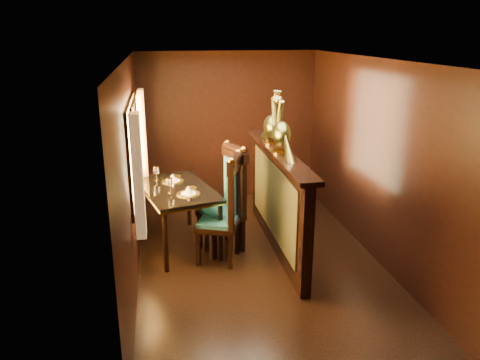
{
  "coord_description": "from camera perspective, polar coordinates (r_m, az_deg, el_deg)",
  "views": [
    {
      "loc": [
        -1.16,
        -5.3,
        2.81
      ],
      "look_at": [
        -0.18,
        0.28,
        0.99
      ],
      "focal_mm": 35.0,
      "sensor_mm": 36.0,
      "label": 1
    }
  ],
  "objects": [
    {
      "name": "chair_right",
      "position": [
        6.15,
        -1.3,
        -1.83
      ],
      "size": [
        0.67,
        0.69,
        1.44
      ],
      "rotation": [
        0.0,
        0.0,
        0.36
      ],
      "color": "black",
      "rests_on": "ground"
    },
    {
      "name": "partition",
      "position": [
        6.16,
        4.58,
        -2.2
      ],
      "size": [
        0.26,
        2.7,
        1.36
      ],
      "color": "black",
      "rests_on": "ground"
    },
    {
      "name": "peacock_right",
      "position": [
        6.27,
        3.95,
        7.76
      ],
      "size": [
        0.23,
        0.62,
        0.73
      ],
      "primitive_type": null,
      "color": "#184A2B",
      "rests_on": "partition"
    },
    {
      "name": "ground",
      "position": [
        6.11,
        2.17,
        -9.63
      ],
      "size": [
        5.0,
        5.0,
        0.0
      ],
      "primitive_type": "plane",
      "color": "black",
      "rests_on": "ground"
    },
    {
      "name": "chair_left",
      "position": [
        5.78,
        -1.47,
        -3.23
      ],
      "size": [
        0.66,
        0.68,
        1.42
      ],
      "rotation": [
        0.0,
        0.0,
        -0.37
      ],
      "color": "black",
      "rests_on": "ground"
    },
    {
      "name": "peacock_left",
      "position": [
        5.79,
        5.14,
        6.95
      ],
      "size": [
        0.23,
        0.62,
        0.74
      ],
      "primitive_type": null,
      "color": "#184A2B",
      "rests_on": "partition"
    },
    {
      "name": "room_shell",
      "position": [
        5.56,
        1.45,
        5.0
      ],
      "size": [
        3.04,
        5.04,
        2.52
      ],
      "color": "black",
      "rests_on": "ground"
    },
    {
      "name": "dining_table",
      "position": [
        6.24,
        -7.69,
        -1.6
      ],
      "size": [
        1.17,
        1.57,
        1.03
      ],
      "rotation": [
        0.0,
        0.0,
        0.25
      ],
      "color": "black",
      "rests_on": "ground"
    }
  ]
}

